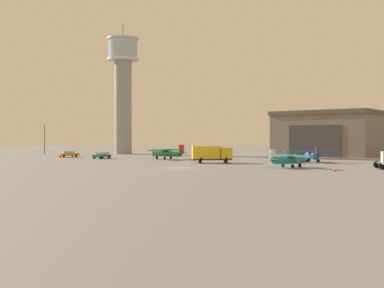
# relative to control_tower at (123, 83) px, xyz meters

# --- Properties ---
(ground_plane) EXTENTS (400.00, 400.00, 0.00)m
(ground_plane) POSITION_rel_control_tower_xyz_m (18.17, -58.59, -18.96)
(ground_plane) COLOR slate
(control_tower) EXTENTS (8.42, 8.42, 35.09)m
(control_tower) POSITION_rel_control_tower_xyz_m (0.00, 0.00, 0.00)
(control_tower) COLOR gray
(control_tower) RESTS_ON ground_plane
(hangar) EXTENTS (30.79, 30.12, 10.65)m
(hangar) POSITION_rel_control_tower_xyz_m (52.49, -10.91, -13.62)
(hangar) COLOR #6B665B
(hangar) RESTS_ON ground_plane
(airplane_green) EXTENTS (7.71, 9.62, 3.00)m
(airplane_green) POSITION_rel_control_tower_xyz_m (14.48, -32.18, -17.56)
(airplane_green) COLOR #287A42
(airplane_green) RESTS_ON ground_plane
(airplane_blue) EXTENTS (9.58, 7.53, 2.84)m
(airplane_blue) POSITION_rel_control_tower_xyz_m (40.99, -42.72, -17.64)
(airplane_blue) COLOR #2847A8
(airplane_blue) RESTS_ON ground_plane
(airplane_teal) EXTENTS (6.99, 8.41, 2.72)m
(airplane_teal) POSITION_rel_control_tower_xyz_m (34.22, -57.95, -17.69)
(airplane_teal) COLOR teal
(airplane_teal) RESTS_ON ground_plane
(truck_box_yellow) EXTENTS (7.06, 3.64, 2.94)m
(truck_box_yellow) POSITION_rel_control_tower_xyz_m (23.15, -44.96, -17.29)
(truck_box_yellow) COLOR #38383D
(truck_box_yellow) RESTS_ON ground_plane
(car_orange) EXTENTS (4.59, 4.48, 1.37)m
(car_orange) POSITION_rel_control_tower_xyz_m (-8.68, -21.61, -18.22)
(car_orange) COLOR orange
(car_orange) RESTS_ON ground_plane
(car_green) EXTENTS (3.36, 4.67, 1.37)m
(car_green) POSITION_rel_control_tower_xyz_m (0.56, -28.82, -18.22)
(car_green) COLOR #287A42
(car_green) RESTS_ON ground_plane
(light_post_east) EXTENTS (0.44, 0.44, 8.06)m
(light_post_east) POSITION_rel_control_tower_xyz_m (-19.72, -4.61, -14.12)
(light_post_east) COLOR #38383D
(light_post_east) RESTS_ON ground_plane
(traffic_cone_near_left) EXTENTS (0.36, 0.36, 0.70)m
(traffic_cone_near_left) POSITION_rel_control_tower_xyz_m (38.89, -65.54, -18.62)
(traffic_cone_near_left) COLOR black
(traffic_cone_near_left) RESTS_ON ground_plane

